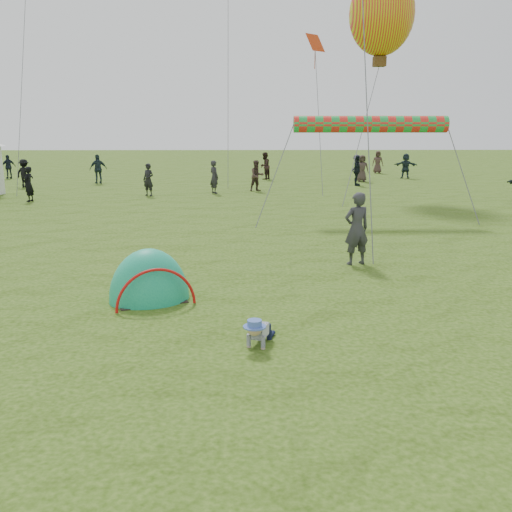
{
  "coord_description": "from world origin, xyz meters",
  "views": [
    {
      "loc": [
        -0.92,
        -8.94,
        3.77
      ],
      "look_at": [
        -0.74,
        2.8,
        1.0
      ],
      "focal_mm": 40.0,
      "sensor_mm": 36.0,
      "label": 1
    }
  ],
  "objects_px": {
    "crawling_toddler": "(258,331)",
    "popup_tent": "(150,299)",
    "standing_adult": "(357,229)",
    "balloon_kite": "(381,19)"
  },
  "relations": [
    {
      "from": "crawling_toddler",
      "to": "standing_adult",
      "type": "distance_m",
      "value": 6.38
    },
    {
      "from": "crawling_toddler",
      "to": "popup_tent",
      "type": "height_order",
      "value": "popup_tent"
    },
    {
      "from": "standing_adult",
      "to": "crawling_toddler",
      "type": "bearing_deg",
      "value": 45.87
    },
    {
      "from": "crawling_toddler",
      "to": "popup_tent",
      "type": "xyz_separation_m",
      "value": [
        -2.32,
        2.66,
        -0.27
      ]
    },
    {
      "from": "crawling_toddler",
      "to": "balloon_kite",
      "type": "height_order",
      "value": "balloon_kite"
    },
    {
      "from": "popup_tent",
      "to": "standing_adult",
      "type": "height_order",
      "value": "standing_adult"
    },
    {
      "from": "crawling_toddler",
      "to": "standing_adult",
      "type": "height_order",
      "value": "standing_adult"
    },
    {
      "from": "popup_tent",
      "to": "balloon_kite",
      "type": "bearing_deg",
      "value": 42.19
    },
    {
      "from": "standing_adult",
      "to": "popup_tent",
      "type": "bearing_deg",
      "value": 12.64
    },
    {
      "from": "balloon_kite",
      "to": "crawling_toddler",
      "type": "bearing_deg",
      "value": -107.22
    }
  ]
}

